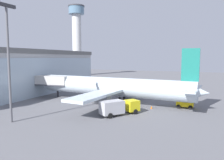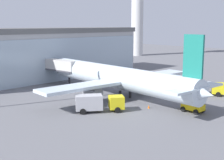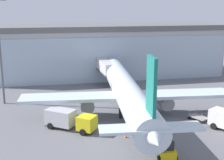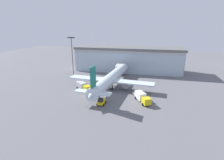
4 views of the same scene
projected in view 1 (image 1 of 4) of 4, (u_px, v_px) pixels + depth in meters
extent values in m
plane|color=slate|center=(143.00, 105.00, 46.72)|extent=(240.00, 240.00, 0.00)
cube|color=#AEAEAE|center=(25.00, 74.00, 60.92)|extent=(53.74, 16.74, 11.04)
cube|color=#A7BBCB|center=(45.00, 77.00, 58.34)|extent=(51.91, 3.29, 9.94)
cube|color=#5F5F5F|center=(24.00, 52.00, 60.30)|extent=(54.81, 17.07, 1.20)
cube|color=beige|center=(43.00, 80.00, 54.92)|extent=(3.77, 13.55, 2.40)
cube|color=#3F3F47|center=(44.00, 84.00, 55.03)|extent=(3.82, 13.55, 0.30)
cylinder|color=#4C4C51|center=(27.00, 90.00, 56.80)|extent=(0.70, 0.70, 3.13)
cylinder|color=silver|center=(77.00, 45.00, 121.47)|extent=(4.96, 4.96, 33.81)
cylinder|color=slate|center=(76.00, 10.00, 119.55)|extent=(8.48, 8.48, 4.00)
cylinder|color=#3F3F44|center=(76.00, 6.00, 119.32)|extent=(8.90, 8.90, 0.60)
cylinder|color=#59595E|center=(9.00, 66.00, 33.12)|extent=(0.36, 0.36, 17.49)
cube|color=#333338|center=(6.00, 5.00, 32.20)|extent=(3.20, 0.40, 0.50)
cylinder|color=silver|center=(110.00, 86.00, 48.58)|extent=(5.27, 36.68, 4.05)
cone|color=silver|center=(49.00, 82.00, 56.95)|extent=(4.15, 3.13, 4.05)
cone|color=silver|center=(198.00, 92.00, 40.22)|extent=(3.78, 4.12, 3.65)
cube|color=silver|center=(118.00, 89.00, 47.79)|extent=(32.52, 5.28, 0.50)
cube|color=silver|center=(192.00, 89.00, 40.61)|extent=(11.07, 2.76, 0.30)
cube|color=#197266|center=(190.00, 65.00, 40.39)|extent=(0.47, 3.21, 6.09)
cylinder|color=gray|center=(102.00, 99.00, 42.72)|extent=(2.21, 3.27, 2.10)
cylinder|color=gray|center=(127.00, 91.00, 53.59)|extent=(2.21, 3.27, 2.10)
cylinder|color=black|center=(119.00, 101.00, 46.50)|extent=(0.50, 0.50, 1.60)
cylinder|color=black|center=(124.00, 99.00, 48.65)|extent=(0.50, 0.50, 1.60)
cylinder|color=black|center=(58.00, 94.00, 55.87)|extent=(0.40, 0.40, 1.60)
cube|color=yellow|center=(132.00, 105.00, 39.54)|extent=(3.05, 3.05, 1.90)
cube|color=#B2B2B7|center=(112.00, 107.00, 37.35)|extent=(4.55, 4.03, 2.20)
cylinder|color=black|center=(128.00, 109.00, 40.57)|extent=(0.92, 0.74, 0.90)
cylinder|color=black|center=(135.00, 112.00, 38.70)|extent=(0.92, 0.74, 0.90)
cylinder|color=black|center=(104.00, 113.00, 37.89)|extent=(0.92, 0.74, 0.90)
cylinder|color=black|center=(110.00, 116.00, 36.01)|extent=(0.92, 0.74, 0.90)
cube|color=yellow|center=(179.00, 91.00, 56.38)|extent=(3.05, 3.05, 1.90)
cube|color=white|center=(163.00, 91.00, 55.81)|extent=(4.03, 4.55, 2.20)
cylinder|color=black|center=(177.00, 94.00, 57.56)|extent=(0.74, 0.92, 0.90)
cylinder|color=black|center=(181.00, 95.00, 55.39)|extent=(0.74, 0.92, 0.90)
cylinder|color=black|center=(158.00, 95.00, 56.87)|extent=(0.74, 0.92, 0.90)
cylinder|color=black|center=(161.00, 96.00, 54.70)|extent=(0.74, 0.92, 0.90)
cube|color=#9E998C|center=(147.00, 95.00, 55.63)|extent=(2.73, 3.22, 0.16)
cylinder|color=black|center=(150.00, 96.00, 56.42)|extent=(0.31, 0.44, 0.44)
cylinder|color=#9E998C|center=(150.00, 93.00, 56.34)|extent=(0.08, 0.08, 0.90)
cylinder|color=black|center=(152.00, 97.00, 54.99)|extent=(0.31, 0.44, 0.44)
cylinder|color=#9E998C|center=(152.00, 93.00, 54.91)|extent=(0.08, 0.08, 0.90)
cylinder|color=black|center=(142.00, 96.00, 56.32)|extent=(0.31, 0.44, 0.44)
cylinder|color=#9E998C|center=(142.00, 93.00, 56.24)|extent=(0.08, 0.08, 0.90)
cylinder|color=black|center=(143.00, 97.00, 54.89)|extent=(0.31, 0.44, 0.44)
cylinder|color=#9E998C|center=(143.00, 93.00, 54.81)|extent=(0.08, 0.08, 0.90)
cube|color=yellow|center=(185.00, 104.00, 43.42)|extent=(1.83, 3.22, 0.90)
cube|color=#26262B|center=(189.00, 99.00, 43.05)|extent=(1.41, 1.01, 1.00)
cylinder|color=black|center=(178.00, 106.00, 43.12)|extent=(0.36, 0.80, 0.80)
cylinder|color=black|center=(180.00, 105.00, 44.74)|extent=(0.36, 0.80, 0.80)
cylinder|color=black|center=(190.00, 108.00, 42.18)|extent=(0.36, 0.80, 0.80)
cylinder|color=black|center=(191.00, 106.00, 43.80)|extent=(0.36, 0.80, 0.80)
cone|color=orange|center=(151.00, 107.00, 43.00)|extent=(0.36, 0.36, 0.55)
cone|color=orange|center=(145.00, 92.00, 61.60)|extent=(0.36, 0.36, 0.55)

